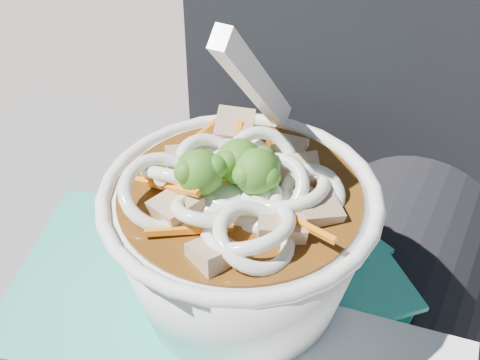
% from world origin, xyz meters
% --- Properties ---
extents(person_body, '(0.34, 0.94, 0.98)m').
position_xyz_m(person_body, '(0.00, 0.09, 0.54)').
color(person_body, black).
rests_on(person_body, ground).
extents(plastic_bag, '(0.34, 0.40, 0.02)m').
position_xyz_m(plastic_bag, '(0.00, -0.01, 0.60)').
color(plastic_bag, '#2AB098').
rests_on(plastic_bag, lap).
extents(udon_bowl, '(0.20, 0.20, 0.20)m').
position_xyz_m(udon_bowl, '(0.01, -0.01, 0.67)').
color(udon_bowl, white).
rests_on(udon_bowl, plastic_bag).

